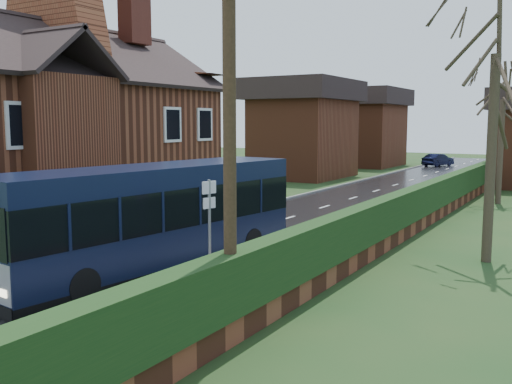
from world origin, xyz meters
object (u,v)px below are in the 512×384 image
Objects in this scene: car_green at (134,222)px; bus at (153,219)px; car_silver at (248,196)px; bus_stop_sign at (209,217)px; telegraph_pole at (230,155)px; brick_house at (59,121)px.

bus is at bearing -52.70° from car_green.
car_silver is at bearing 115.39° from bus.
bus_stop_sign is at bearing -6.20° from bus.
car_silver is 0.58× the size of telegraph_pole.
bus is 4.93m from car_green.
car_green is (5.83, -1.68, -3.75)m from brick_house.
brick_house is 3.44× the size of car_silver.
telegraph_pole reaches higher than bus.
brick_house is at bearing -130.32° from car_silver.
bus is 2.50m from bus_stop_sign.
car_green is at bearing -87.61° from car_silver.
bus is 1.41× the size of telegraph_pole.
bus_stop_sign is 4.35m from telegraph_pole.
brick_house is 16.79m from telegraph_pole.
brick_house reaches higher than bus.
telegraph_pole is at bearing -56.46° from car_silver.
brick_house reaches higher than telegraph_pole.
telegraph_pole is (8.70, -6.69, 3.06)m from car_green.
car_silver is 7.95m from car_green.
bus_stop_sign is at bearing -43.75° from car_green.
bus_stop_sign is at bearing 113.57° from telegraph_pole.
brick_house is 3.39× the size of car_green.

